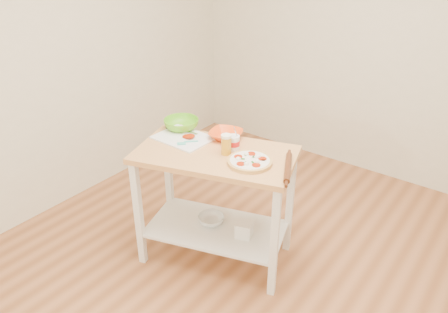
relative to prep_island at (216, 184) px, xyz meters
name	(u,v)px	position (x,y,z in m)	size (l,w,h in m)	color
room_shell	(247,116)	(0.41, -0.23, 0.71)	(4.04, 4.54, 2.74)	#AA693F
prep_island	(216,184)	(0.00, 0.00, 0.00)	(1.22, 0.90, 0.90)	tan
pizza	(250,161)	(0.28, 0.01, 0.27)	(0.30, 0.30, 0.05)	#E3B260
cutting_board	(184,137)	(-0.32, 0.04, 0.26)	(0.41, 0.31, 0.04)	white
spatula	(187,142)	(-0.24, -0.03, 0.27)	(0.11, 0.14, 0.01)	#49C6B0
knife	(177,130)	(-0.43, 0.09, 0.27)	(0.27, 0.07, 0.01)	silver
orange_bowl	(226,135)	(-0.07, 0.22, 0.28)	(0.24, 0.24, 0.06)	#F45117
green_bowl	(181,124)	(-0.44, 0.15, 0.30)	(0.26, 0.26, 0.08)	#5EB61B
beer_pint	(226,144)	(0.08, 0.03, 0.33)	(0.07, 0.07, 0.14)	gold
yogurt_tub	(233,143)	(0.08, 0.11, 0.31)	(0.09, 0.09, 0.18)	white
rolling_pin	(288,168)	(0.52, 0.08, 0.28)	(0.04, 0.04, 0.35)	#562A13
shelf_glass_bowl	(211,220)	(-0.06, 0.02, -0.35)	(0.20, 0.20, 0.06)	silver
shelf_bin	(244,229)	(0.23, 0.05, -0.33)	(0.11, 0.11, 0.11)	white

